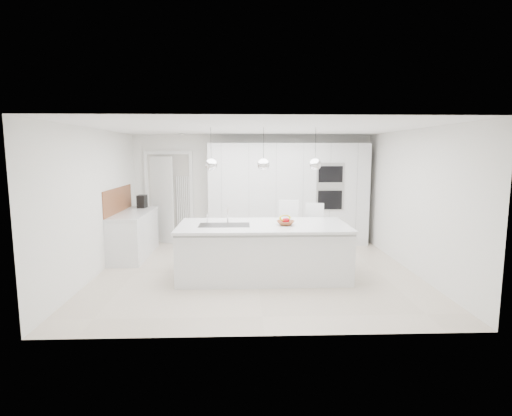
{
  "coord_description": "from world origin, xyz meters",
  "views": [
    {
      "loc": [
        -0.25,
        -6.84,
        2.1
      ],
      "look_at": [
        0.0,
        0.3,
        1.1
      ],
      "focal_mm": 28.0,
      "sensor_mm": 36.0,
      "label": 1
    }
  ],
  "objects_px": {
    "island_base": "(263,252)",
    "bar_stool_left": "(289,233)",
    "bar_stool_right": "(316,233)",
    "fruit_bowl": "(286,223)",
    "espresso_machine": "(142,201)"
  },
  "relations": [
    {
      "from": "bar_stool_right",
      "to": "bar_stool_left",
      "type": "bearing_deg",
      "value": -158.48
    },
    {
      "from": "espresso_machine",
      "to": "bar_stool_left",
      "type": "distance_m",
      "value": 3.38
    },
    {
      "from": "fruit_bowl",
      "to": "island_base",
      "type": "bearing_deg",
      "value": 173.82
    },
    {
      "from": "island_base",
      "to": "bar_stool_left",
      "type": "bearing_deg",
      "value": 56.59
    },
    {
      "from": "island_base",
      "to": "fruit_bowl",
      "type": "relative_size",
      "value": 9.45
    },
    {
      "from": "bar_stool_right",
      "to": "espresso_machine",
      "type": "bearing_deg",
      "value": 173.12
    },
    {
      "from": "island_base",
      "to": "bar_stool_right",
      "type": "distance_m",
      "value": 1.39
    },
    {
      "from": "island_base",
      "to": "bar_stool_right",
      "type": "height_order",
      "value": "bar_stool_right"
    },
    {
      "from": "fruit_bowl",
      "to": "bar_stool_right",
      "type": "bearing_deg",
      "value": 53.89
    },
    {
      "from": "island_base",
      "to": "bar_stool_left",
      "type": "xyz_separation_m",
      "value": [
        0.54,
        0.82,
        0.16
      ]
    },
    {
      "from": "island_base",
      "to": "bar_stool_right",
      "type": "xyz_separation_m",
      "value": [
        1.05,
        0.9,
        0.13
      ]
    },
    {
      "from": "island_base",
      "to": "bar_stool_right",
      "type": "bearing_deg",
      "value": 40.46
    },
    {
      "from": "fruit_bowl",
      "to": "espresso_machine",
      "type": "distance_m",
      "value": 3.64
    },
    {
      "from": "island_base",
      "to": "fruit_bowl",
      "type": "bearing_deg",
      "value": -6.18
    },
    {
      "from": "espresso_machine",
      "to": "fruit_bowl",
      "type": "bearing_deg",
      "value": -33.39
    }
  ]
}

